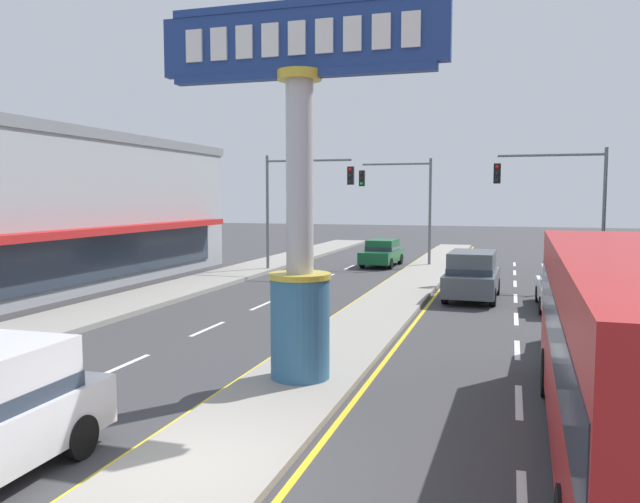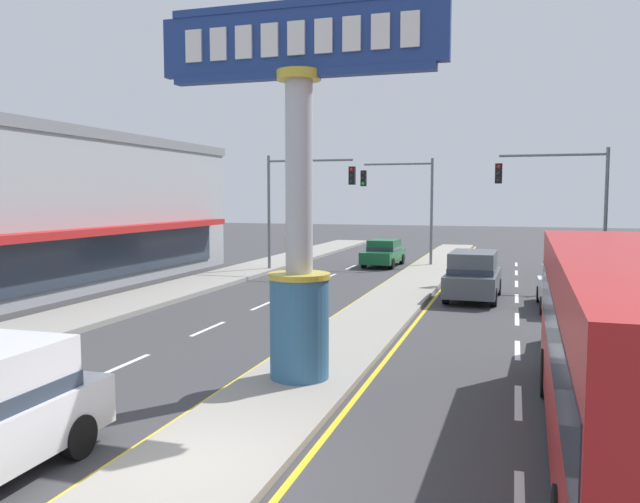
% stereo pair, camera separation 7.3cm
% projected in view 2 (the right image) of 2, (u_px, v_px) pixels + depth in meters
% --- Properties ---
extents(ground_plane, '(160.00, 160.00, 0.00)m').
position_uv_depth(ground_plane, '(195.00, 474.00, 9.18)').
color(ground_plane, '#3A3A3D').
extents(median_strip, '(2.44, 52.00, 0.14)m').
position_uv_depth(median_strip, '(404.00, 292.00, 26.31)').
color(median_strip, gray).
rests_on(median_strip, ground).
extents(sidewalk_left, '(2.87, 60.00, 0.18)m').
position_uv_depth(sidewalk_left, '(182.00, 288.00, 27.13)').
color(sidewalk_left, gray).
rests_on(sidewalk_left, ground).
extents(lane_markings, '(9.18, 52.00, 0.01)m').
position_uv_depth(lane_markings, '(398.00, 298.00, 25.03)').
color(lane_markings, silver).
rests_on(lane_markings, ground).
extents(district_sign, '(6.18, 1.33, 7.90)m').
position_uv_depth(district_sign, '(299.00, 203.00, 13.29)').
color(district_sign, '#33668C').
rests_on(district_sign, median_strip).
extents(storefront_left, '(8.23, 22.42, 6.88)m').
position_uv_depth(storefront_left, '(42.00, 210.00, 28.26)').
color(storefront_left, '#999EA3').
rests_on(storefront_left, ground).
extents(traffic_light_left_side, '(4.86, 0.46, 6.20)m').
position_uv_depth(traffic_light_left_side, '(300.00, 192.00, 33.04)').
color(traffic_light_left_side, slate).
rests_on(traffic_light_left_side, ground).
extents(traffic_light_right_side, '(4.86, 0.46, 6.20)m').
position_uv_depth(traffic_light_right_side, '(564.00, 192.00, 28.34)').
color(traffic_light_right_side, slate).
rests_on(traffic_light_right_side, ground).
extents(traffic_light_median_far, '(4.20, 0.46, 6.20)m').
position_uv_depth(traffic_light_median_far, '(406.00, 194.00, 36.30)').
color(traffic_light_median_far, slate).
rests_on(traffic_light_median_far, ground).
extents(sedan_near_right_lane, '(1.96, 4.36, 1.53)m').
position_uv_depth(sedan_near_right_lane, '(384.00, 253.00, 36.59)').
color(sedan_near_right_lane, '#14562D').
rests_on(sedan_near_right_lane, ground).
extents(sedan_near_left_lane, '(1.87, 4.32, 1.53)m').
position_uv_depth(sedan_near_left_lane, '(566.00, 288.00, 22.47)').
color(sedan_near_left_lane, white).
rests_on(sedan_near_left_lane, ground).
extents(suv_mid_left_lane, '(2.06, 4.65, 1.90)m').
position_uv_depth(suv_mid_left_lane, '(473.00, 275.00, 24.67)').
color(suv_mid_left_lane, '#4C5156').
rests_on(suv_mid_left_lane, ground).
extents(suv_kerb_right, '(2.15, 4.69, 1.90)m').
position_uv_depth(suv_kerb_right, '(590.00, 323.00, 15.24)').
color(suv_kerb_right, white).
rests_on(suv_kerb_right, ground).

